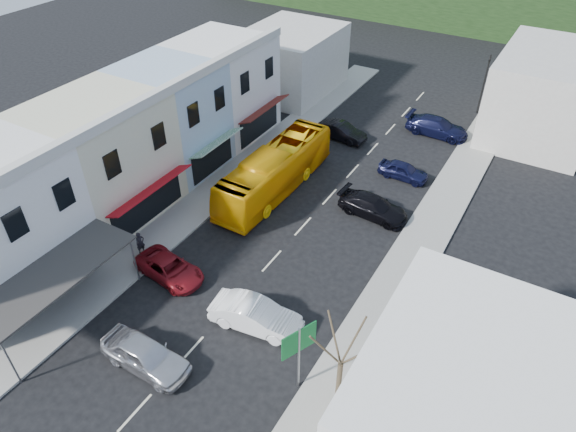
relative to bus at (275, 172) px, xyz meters
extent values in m
plane|color=black|center=(3.89, -10.78, -1.55)|extent=(120.00, 120.00, 0.00)
cube|color=gray|center=(-3.61, -0.78, -1.48)|extent=(3.00, 52.00, 0.15)
cube|color=gray|center=(11.39, -0.78, -1.48)|extent=(3.00, 52.00, 0.15)
cube|color=#581913|center=(-4.51, -16.28, 1.50)|extent=(1.30, 7.65, 0.08)
cube|color=beige|center=(-8.61, -7.78, 2.45)|extent=(7.00, 8.00, 8.00)
cube|color=maroon|center=(-4.51, -7.78, 1.50)|extent=(1.30, 6.80, 0.08)
cube|color=#9BB5CA|center=(-8.61, -0.78, 2.45)|extent=(7.00, 6.00, 8.00)
cube|color=#195926|center=(-4.51, -0.78, 1.50)|extent=(1.30, 5.10, 0.08)
cube|color=silver|center=(-8.61, 5.72, 2.45)|extent=(7.00, 7.00, 8.00)
cube|color=#581913|center=(-4.51, 5.72, 1.50)|extent=(1.30, 5.95, 0.08)
cube|color=#B7B2A8|center=(-8.11, 16.22, 1.45)|extent=(8.00, 10.00, 6.00)
cube|color=#B7B2A8|center=(14.89, 19.22, 1.95)|extent=(8.00, 12.00, 7.00)
imported|color=#FBB009|center=(0.00, 0.00, 0.00)|extent=(2.64, 11.63, 3.10)
imported|color=silver|center=(2.59, -16.50, -0.85)|extent=(4.41, 1.82, 1.40)
imported|color=white|center=(5.91, -11.61, -0.85)|extent=(4.61, 2.39, 1.40)
imported|color=maroon|center=(-0.62, -11.00, -0.85)|extent=(4.82, 2.51, 1.40)
imported|color=black|center=(7.43, 0.75, -0.85)|extent=(4.62, 2.14, 1.40)
imported|color=black|center=(7.58, 6.28, -0.85)|extent=(4.44, 1.90, 1.40)
imported|color=black|center=(0.83, 9.43, -0.85)|extent=(4.55, 2.22, 1.40)
imported|color=black|center=(7.66, 14.28, -0.85)|extent=(4.54, 1.94, 1.40)
imported|color=black|center=(-3.48, -10.37, -0.55)|extent=(0.55, 0.69, 1.70)
camera|label=1|loc=(16.71, -26.60, 20.12)|focal=32.00mm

